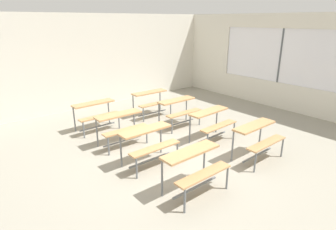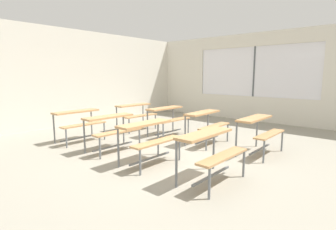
{
  "view_description": "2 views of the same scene",
  "coord_description": "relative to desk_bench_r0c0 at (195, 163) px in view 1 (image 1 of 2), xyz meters",
  "views": [
    {
      "loc": [
        -3.48,
        -4.16,
        2.81
      ],
      "look_at": [
        0.36,
        0.53,
        0.71
      ],
      "focal_mm": 29.6,
      "sensor_mm": 36.0,
      "label": 1
    },
    {
      "loc": [
        -3.8,
        -3.3,
        1.6
      ],
      "look_at": [
        1.3,
        1.2,
        0.55
      ],
      "focal_mm": 28.0,
      "sensor_mm": 36.0,
      "label": 2
    }
  ],
  "objects": [
    {
      "name": "ground",
      "position": [
        0.55,
        1.29,
        -0.59
      ],
      "size": [
        10.0,
        9.0,
        0.05
      ],
      "primitive_type": "cube",
      "color": "gray"
    },
    {
      "name": "wall_back",
      "position": [
        0.55,
        5.79,
        0.94
      ],
      "size": [
        10.0,
        0.12,
        3.0
      ],
      "primitive_type": "cube",
      "color": "silver",
      "rests_on": "ground"
    },
    {
      "name": "wall_right",
      "position": [
        5.55,
        1.15,
        0.88
      ],
      "size": [
        0.12,
        9.0,
        3.0
      ],
      "color": "silver",
      "rests_on": "ground"
    },
    {
      "name": "desk_bench_r0c0",
      "position": [
        0.0,
        0.0,
        0.0
      ],
      "size": [
        1.1,
        0.59,
        0.74
      ],
      "rotation": [
        0.0,
        0.0,
        0.0
      ],
      "color": "tan",
      "rests_on": "ground"
    },
    {
      "name": "desk_bench_r0c1",
      "position": [
        1.85,
        0.02,
        0.0
      ],
      "size": [
        1.1,
        0.6,
        0.74
      ],
      "rotation": [
        0.0,
        0.0,
        0.01
      ],
      "color": "tan",
      "rests_on": "ground"
    },
    {
      "name": "desk_bench_r1c0",
      "position": [
        -0.03,
        1.27,
        0.0
      ],
      "size": [
        1.1,
        0.59,
        0.74
      ],
      "rotation": [
        0.0,
        0.0,
        0.0
      ],
      "color": "tan",
      "rests_on": "ground"
    },
    {
      "name": "desk_bench_r1c1",
      "position": [
        1.82,
        1.26,
        0.0
      ],
      "size": [
        1.13,
        0.64,
        0.74
      ],
      "rotation": [
        0.0,
        0.0,
        0.04
      ],
      "color": "tan",
      "rests_on": "ground"
    },
    {
      "name": "desk_bench_r2c0",
      "position": [
        0.02,
        2.44,
        0.0
      ],
      "size": [
        1.11,
        0.61,
        0.74
      ],
      "rotation": [
        0.0,
        0.0,
        -0.02
      ],
      "color": "tan",
      "rests_on": "ground"
    },
    {
      "name": "desk_bench_r2c1",
      "position": [
        1.85,
        2.49,
        0.0
      ],
      "size": [
        1.11,
        0.6,
        0.74
      ],
      "rotation": [
        0.0,
        0.0,
        -0.01
      ],
      "color": "tan",
      "rests_on": "ground"
    },
    {
      "name": "desk_bench_r3c0",
      "position": [
        -0.02,
        3.67,
        0.0
      ],
      "size": [
        1.11,
        0.6,
        0.74
      ],
      "rotation": [
        0.0,
        0.0,
        0.01
      ],
      "color": "tan",
      "rests_on": "ground"
    },
    {
      "name": "desk_bench_r3c1",
      "position": [
        1.79,
        3.67,
        0.0
      ],
      "size": [
        1.11,
        0.62,
        0.74
      ],
      "rotation": [
        0.0,
        0.0,
        -0.02
      ],
      "color": "tan",
      "rests_on": "ground"
    }
  ]
}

